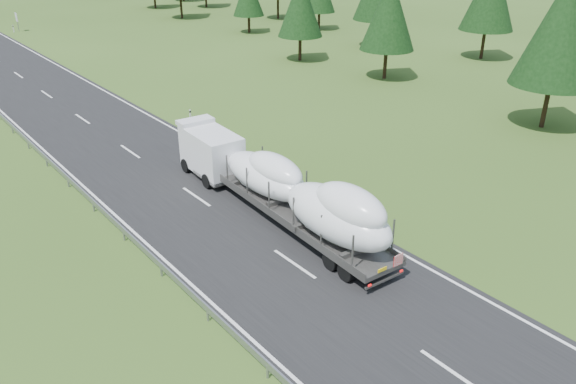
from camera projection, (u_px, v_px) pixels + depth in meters
ground at (455, 374)px, 19.91m from camera, size 400.00×400.00×0.00m
highway_sign at (17, 18)px, 79.28m from camera, size 0.08×0.90×2.60m
boat_truck at (284, 186)px, 29.20m from camera, size 3.21×17.44×3.87m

